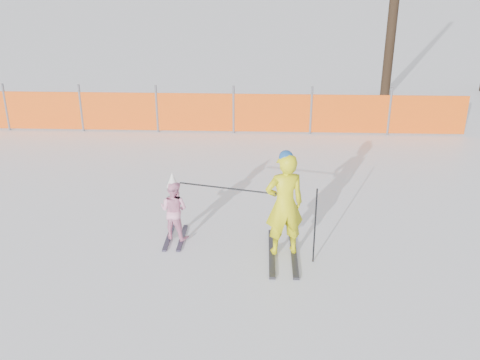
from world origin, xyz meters
name	(u,v)px	position (x,y,z in m)	size (l,w,h in m)	color
ground	(239,251)	(0.00, 0.00, 0.00)	(120.00, 120.00, 0.00)	white
adult	(284,205)	(0.69, -0.06, 0.85)	(0.67, 1.44, 1.70)	black
child	(174,209)	(-1.05, 0.36, 0.53)	(0.57, 0.87, 1.16)	black
ski_poles	(265,205)	(0.39, -0.03, 0.83)	(2.08, 0.62, 1.20)	black
safety_fence	(153,112)	(-2.51, 6.15, 0.56)	(15.99, 0.06, 1.25)	#595960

